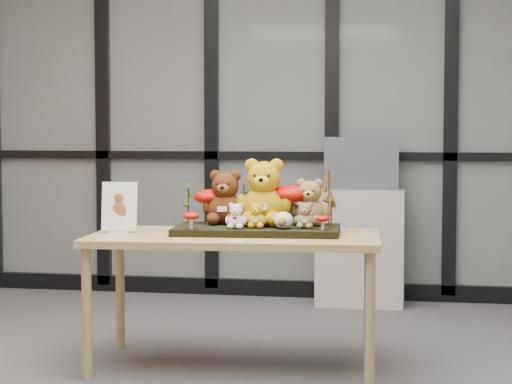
% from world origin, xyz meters
% --- Properties ---
extents(room_shell, '(5.00, 5.00, 5.00)m').
position_xyz_m(room_shell, '(0.00, 0.00, 1.68)').
color(room_shell, beige).
rests_on(room_shell, floor).
extents(glass_partition, '(4.90, 0.06, 2.78)m').
position_xyz_m(glass_partition, '(-0.00, 2.47, 1.42)').
color(glass_partition, '#2D383F').
rests_on(glass_partition, floor).
extents(display_table, '(1.54, 0.84, 0.70)m').
position_xyz_m(display_table, '(0.15, 0.39, 0.63)').
color(display_table, '#A38A58').
rests_on(display_table, floor).
extents(diorama_tray, '(0.89, 0.49, 0.04)m').
position_xyz_m(diorama_tray, '(0.25, 0.46, 0.72)').
color(diorama_tray, black).
rests_on(diorama_tray, display_table).
extents(bear_pooh_yellow, '(0.31, 0.29, 0.39)m').
position_xyz_m(bear_pooh_yellow, '(0.28, 0.53, 0.93)').
color(bear_pooh_yellow, '#BA8C0A').
rests_on(bear_pooh_yellow, diorama_tray).
extents(bear_brown_medium, '(0.26, 0.24, 0.32)m').
position_xyz_m(bear_brown_medium, '(0.06, 0.55, 0.90)').
color(bear_brown_medium, '#49230C').
rests_on(bear_brown_medium, diorama_tray).
extents(bear_tan_back, '(0.22, 0.20, 0.27)m').
position_xyz_m(bear_tan_back, '(0.52, 0.58, 0.87)').
color(bear_tan_back, olive).
rests_on(bear_tan_back, diorama_tray).
extents(bear_small_yellow, '(0.12, 0.11, 0.15)m').
position_xyz_m(bear_small_yellow, '(0.26, 0.38, 0.81)').
color(bear_small_yellow, '#C6990F').
rests_on(bear_small_yellow, diorama_tray).
extents(bear_white_bow, '(0.12, 0.11, 0.15)m').
position_xyz_m(bear_white_bow, '(0.17, 0.33, 0.81)').
color(bear_white_bow, white).
rests_on(bear_white_bow, diorama_tray).
extents(bear_beige_small, '(0.12, 0.11, 0.15)m').
position_xyz_m(bear_beige_small, '(0.51, 0.40, 0.81)').
color(bear_beige_small, olive).
rests_on(bear_beige_small, diorama_tray).
extents(plush_cream_hedgehog, '(0.08, 0.07, 0.10)m').
position_xyz_m(plush_cream_hedgehog, '(0.41, 0.36, 0.79)').
color(plush_cream_hedgehog, white).
rests_on(plush_cream_hedgehog, diorama_tray).
extents(mushroom_back_left, '(0.18, 0.18, 0.20)m').
position_xyz_m(mushroom_back_left, '(-0.03, 0.59, 0.84)').
color(mushroom_back_left, '#AB0C05').
rests_on(mushroom_back_left, diorama_tray).
extents(mushroom_back_right, '(0.21, 0.21, 0.23)m').
position_xyz_m(mushroom_back_right, '(0.40, 0.58, 0.86)').
color(mushroom_back_right, '#AB0C05').
rests_on(mushroom_back_right, diorama_tray).
extents(mushroom_front_left, '(0.09, 0.09, 0.10)m').
position_xyz_m(mushroom_front_left, '(-0.06, 0.28, 0.79)').
color(mushroom_front_left, '#AB0C05').
rests_on(mushroom_front_left, diorama_tray).
extents(mushroom_front_right, '(0.07, 0.07, 0.08)m').
position_xyz_m(mushroom_front_right, '(0.61, 0.35, 0.78)').
color(mushroom_front_right, '#AB0C05').
rests_on(mushroom_front_right, diorama_tray).
extents(sprig_green_far_left, '(0.05, 0.05, 0.24)m').
position_xyz_m(sprig_green_far_left, '(-0.14, 0.54, 0.86)').
color(sprig_green_far_left, '#19340B').
rests_on(sprig_green_far_left, diorama_tray).
extents(sprig_green_mid_left, '(0.05, 0.05, 0.23)m').
position_xyz_m(sprig_green_mid_left, '(0.01, 0.60, 0.85)').
color(sprig_green_mid_left, '#19340B').
rests_on(sprig_green_mid_left, diorama_tray).
extents(sprig_dry_far_right, '(0.05, 0.05, 0.29)m').
position_xyz_m(sprig_dry_far_right, '(0.62, 0.57, 0.89)').
color(sprig_dry_far_right, brown).
rests_on(sprig_dry_far_right, diorama_tray).
extents(sprig_dry_mid_right, '(0.05, 0.05, 0.19)m').
position_xyz_m(sprig_dry_mid_right, '(0.64, 0.46, 0.83)').
color(sprig_dry_mid_right, brown).
rests_on(sprig_dry_mid_right, diorama_tray).
extents(sprig_green_centre, '(0.05, 0.05, 0.21)m').
position_xyz_m(sprig_green_centre, '(0.15, 0.62, 0.84)').
color(sprig_green_centre, '#19340B').
rests_on(sprig_green_centre, diorama_tray).
extents(sign_holder, '(0.19, 0.07, 0.27)m').
position_xyz_m(sign_holder, '(-0.47, 0.37, 0.82)').
color(sign_holder, silver).
rests_on(sign_holder, display_table).
extents(label_card, '(0.08, 0.03, 0.00)m').
position_xyz_m(label_card, '(0.21, 0.10, 0.70)').
color(label_card, white).
rests_on(label_card, display_table).
extents(cabinet, '(0.61, 0.36, 0.82)m').
position_xyz_m(cabinet, '(0.68, 2.25, 0.41)').
color(cabinet, '#A29C90').
rests_on(cabinet, floor).
extents(monitor, '(0.53, 0.05, 0.37)m').
position_xyz_m(monitor, '(0.68, 2.27, 1.00)').
color(monitor, '#515359').
rests_on(monitor, cabinet).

